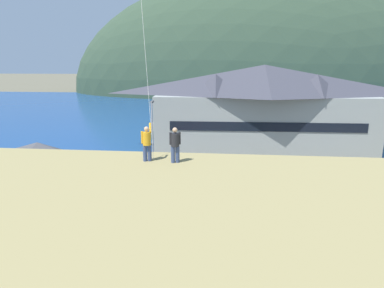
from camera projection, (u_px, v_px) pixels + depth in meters
name	position (u px, v px, depth m)	size (l,w,h in m)	color
ground_plane	(190.00, 223.00, 24.13)	(600.00, 600.00, 0.00)	#66604C
parking_lot_pad	(196.00, 195.00, 28.94)	(40.00, 20.00, 0.10)	slate
bay_water	(214.00, 109.00, 82.02)	(360.00, 84.00, 0.03)	navy
far_hill_west_ridge	(254.00, 92.00, 129.97)	(145.42, 68.84, 87.51)	#334733
far_hill_east_peak	(267.00, 90.00, 139.71)	(119.09, 68.36, 64.71)	#2D3D33
far_hill_center_saddle	(332.00, 92.00, 128.89)	(82.35, 58.40, 65.98)	#334733
harbor_lodge	(263.00, 107.00, 41.79)	(29.08, 9.80, 11.30)	#999E99
storage_shed_near_lot	(40.00, 169.00, 28.38)	(8.44, 5.96, 4.94)	#338475
storage_shed_waterside	(234.00, 135.00, 42.73)	(4.96, 5.85, 4.32)	#338475
wharf_dock	(178.00, 130.00, 54.94)	(3.20, 11.62, 0.70)	#70604C
moored_boat_wharfside	(156.00, 132.00, 52.31)	(2.10, 5.79, 2.16)	#23564C
moored_boat_outer_mooring	(199.00, 130.00, 53.21)	(3.45, 8.16, 2.16)	silver
parked_car_front_row_silver	(129.00, 175.00, 31.26)	(4.28, 2.22, 1.82)	black
parked_car_mid_row_far	(367.00, 213.00, 23.32)	(4.22, 2.09, 1.82)	#9EA3A8
parked_car_front_row_end	(281.00, 207.00, 24.37)	(4.33, 2.33, 1.82)	#236633
parked_car_front_row_red	(276.00, 179.00, 30.06)	(4.34, 2.34, 1.82)	#236633
parked_car_lone_by_shed	(194.00, 180.00, 29.94)	(4.32, 2.29, 1.82)	silver
parked_car_back_row_right	(159.00, 199.00, 25.70)	(4.30, 2.26, 1.82)	red
parking_light_pole	(152.00, 133.00, 33.68)	(0.24, 0.78, 7.67)	#ADADB2
person_kite_flyer	(147.00, 142.00, 15.86)	(0.52, 0.70, 1.86)	#384770
person_companion	(175.00, 144.00, 15.61)	(0.54, 0.40, 1.74)	#384770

